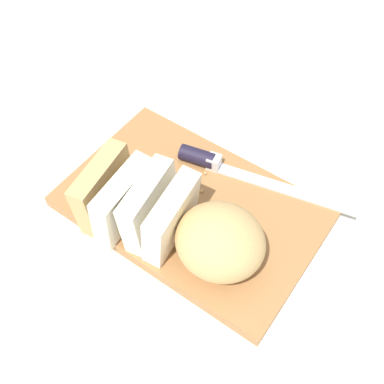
{
  "coord_description": "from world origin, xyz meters",
  "views": [
    {
      "loc": [
        -0.22,
        0.34,
        0.6
      ],
      "look_at": [
        0.0,
        0.0,
        0.05
      ],
      "focal_mm": 44.22,
      "sensor_mm": 36.0,
      "label": 1
    }
  ],
  "objects": [
    {
      "name": "cutting_board",
      "position": [
        0.0,
        0.0,
        0.01
      ],
      "size": [
        0.39,
        0.26,
        0.02
      ],
      "primitive_type": "cube",
      "rotation": [
        0.0,
        0.0,
        -0.04
      ],
      "color": "#9E6B3D",
      "rests_on": "ground_plane"
    },
    {
      "name": "bread_loaf",
      "position": [
        -0.02,
        0.06,
        0.07
      ],
      "size": [
        0.27,
        0.13,
        0.09
      ],
      "rotation": [
        0.0,
        0.0,
        0.08
      ],
      "color": "tan",
      "rests_on": "cutting_board"
    },
    {
      "name": "crumb_stray_left",
      "position": [
        0.01,
        -0.06,
        0.02
      ],
      "size": [
        0.0,
        0.0,
        0.0
      ],
      "primitive_type": "sphere",
      "color": "tan",
      "rests_on": "cutting_board"
    },
    {
      "name": "crumb_near_loaf",
      "position": [
        -0.0,
        -0.03,
        0.02
      ],
      "size": [
        0.01,
        0.01,
        0.01
      ],
      "primitive_type": "sphere",
      "color": "tan",
      "rests_on": "cutting_board"
    },
    {
      "name": "crumb_near_knife",
      "position": [
        0.04,
        0.02,
        0.02
      ],
      "size": [
        0.0,
        0.0,
        0.0
      ],
      "primitive_type": "sphere",
      "color": "tan",
      "rests_on": "cutting_board"
    },
    {
      "name": "crumb_stray_right",
      "position": [
        0.06,
        -0.03,
        0.02
      ],
      "size": [
        0.01,
        0.01,
        0.01
      ],
      "primitive_type": "sphere",
      "color": "tan",
      "rests_on": "cutting_board"
    },
    {
      "name": "bread_knife",
      "position": [
        0.0,
        -0.08,
        0.03
      ],
      "size": [
        0.28,
        0.08,
        0.03
      ],
      "rotation": [
        0.0,
        0.0,
        3.33
      ],
      "color": "silver",
      "rests_on": "cutting_board"
    },
    {
      "name": "ground_plane",
      "position": [
        0.0,
        0.0,
        0.0
      ],
      "size": [
        3.0,
        3.0,
        0.0
      ],
      "primitive_type": "plane",
      "color": "silver"
    }
  ]
}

